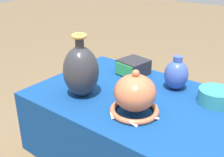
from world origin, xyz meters
name	(u,v)px	position (x,y,z in m)	size (l,w,h in m)	color
display_table	(132,119)	(0.00, -0.02, 0.65)	(0.90, 0.62, 0.76)	#38383D
vase_tall_bulbous	(81,71)	(-0.20, -0.13, 0.88)	(0.16, 0.16, 0.28)	#2D2D33
vase_dome_bell	(135,96)	(0.07, -0.12, 0.84)	(0.21, 0.20, 0.19)	#BC6642
mosaic_tile_box	(133,67)	(-0.15, 0.20, 0.80)	(0.15, 0.16, 0.08)	#232328
jar_round_cobalt	(176,74)	(0.10, 0.18, 0.83)	(0.11, 0.11, 0.16)	#3851A8
pot_squat_teal	(215,96)	(0.30, 0.15, 0.79)	(0.14, 0.14, 0.06)	teal
wooden_crate	(54,142)	(-0.73, 0.09, 0.11)	(0.43, 0.35, 0.21)	#A37A4C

